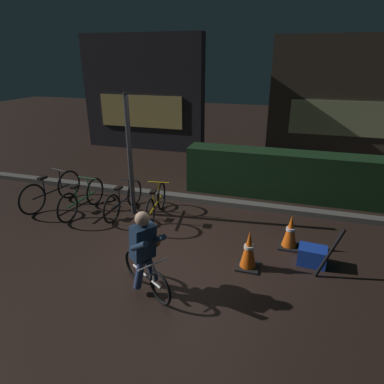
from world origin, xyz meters
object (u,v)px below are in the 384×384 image
Objects in this scene: parked_bike_leftmost at (52,191)px; parked_bike_center_right at (156,204)px; traffic_cone_far at (290,232)px; street_post at (130,157)px; blue_crate at (312,256)px; cyclist at (146,251)px; traffic_cone_near at (249,250)px; closed_umbrella at (330,253)px; parked_bike_left_mid at (82,199)px; parked_bike_center_left at (124,200)px.

parked_bike_leftmost is 2.50m from parked_bike_center_right.
street_post is at bearing 172.01° from traffic_cone_far.
cyclist is at bearing -149.38° from blue_crate.
parked_bike_leftmost is at bearing 172.61° from blue_crate.
street_post is 2.02× the size of cyclist.
traffic_cone_near reaches higher than traffic_cone_far.
cyclist is 2.76m from closed_umbrella.
street_post is 1.60× the size of parked_bike_left_mid.
street_post is 5.73× the size of blue_crate.
parked_bike_center_right is 3.18m from blue_crate.
street_post reaches higher than traffic_cone_near.
parked_bike_leftmost is at bearing -178.91° from cyclist.
traffic_cone_far is at bearing -89.35° from parked_bike_left_mid.
closed_umbrella reaches higher than parked_bike_left_mid.
parked_bike_center_left is 2.42× the size of traffic_cone_far.
traffic_cone_near is (2.84, -1.22, -0.00)m from parked_bike_center_left.
traffic_cone_far is at bearing 130.02° from blue_crate.
parked_bike_left_mid is 3.10m from cyclist.
traffic_cone_near is (3.71, -0.99, -0.01)m from parked_bike_left_mid.
parked_bike_left_mid is 3.84m from traffic_cone_near.
street_post is at bearing -74.23° from parked_bike_leftmost.
street_post is at bearing -62.48° from parked_bike_center_left.
blue_crate is (3.07, -0.80, -0.18)m from parked_bike_center_right.
parked_bike_center_left is 2.68m from cyclist.
parked_bike_leftmost is at bearing 96.78° from parked_bike_center_left.
cyclist is at bearing -168.71° from parked_bike_center_right.
street_post is 2.13m from parked_bike_leftmost.
parked_bike_center_left is at bearing 80.58° from parked_bike_center_right.
cyclist reaches higher than traffic_cone_far.
closed_umbrella is at bearing -97.08° from parked_bike_left_mid.
traffic_cone_near is 1.07m from blue_crate.
cyclist is (1.52, -2.18, 0.31)m from parked_bike_center_left.
parked_bike_left_mid is at bearing 141.44° from closed_umbrella.
parked_bike_center_left is 0.97× the size of parked_bike_center_right.
parked_bike_left_mid reaches higher than traffic_cone_near.
parked_bike_left_mid is at bearing -88.02° from parked_bike_leftmost.
parked_bike_left_mid is 3.57× the size of blue_crate.
traffic_cone_far reaches higher than blue_crate.
street_post is 1.62× the size of parked_bike_center_right.
parked_bike_leftmost reaches higher than parked_bike_left_mid.
parked_bike_center_left is 1.78× the size of closed_umbrella.
parked_bike_leftmost is 1.75m from parked_bike_center_left.
traffic_cone_near is 1.06× the size of traffic_cone_far.
street_post is at bearing 72.35° from parked_bike_center_right.
parked_bike_center_right is 1.83× the size of closed_umbrella.
parked_bike_leftmost reaches higher than traffic_cone_near.
parked_bike_leftmost is at bearing 83.72° from parked_bike_center_right.
traffic_cone_near reaches higher than blue_crate.
parked_bike_center_right is 2.36× the size of traffic_cone_near.
cyclist is at bearing -141.67° from parked_bike_center_left.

